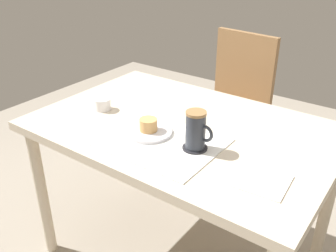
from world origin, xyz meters
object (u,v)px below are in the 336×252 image
at_px(coffee_mug, 196,130).
at_px(pastry_plate, 149,132).
at_px(sugar_bowl, 103,104).
at_px(dining_table, 183,141).
at_px(wooden_chair, 231,105).
at_px(pastry, 148,125).

bearing_deg(coffee_mug, pastry_plate, -178.20).
relative_size(pastry_plate, sugar_bowl, 2.57).
distance_m(dining_table, coffee_mug, 0.25).
bearing_deg(sugar_bowl, wooden_chair, 76.20).
relative_size(pastry_plate, coffee_mug, 1.31).
bearing_deg(pastry_plate, sugar_bowl, 169.09).
bearing_deg(coffee_mug, pastry, -178.20).
relative_size(coffee_mug, sugar_bowl, 1.96).
xyz_separation_m(pastry, coffee_mug, (0.21, 0.01, 0.04)).
bearing_deg(dining_table, wooden_chair, 101.98).
distance_m(wooden_chair, coffee_mug, 0.97).
relative_size(wooden_chair, pastry, 13.14).
xyz_separation_m(pastry, sugar_bowl, (-0.30, 0.06, -0.01)).
height_order(pastry_plate, coffee_mug, coffee_mug).
bearing_deg(wooden_chair, dining_table, 108.73).
relative_size(dining_table, pastry, 17.39).
height_order(dining_table, coffee_mug, coffee_mug).
height_order(dining_table, pastry_plate, pastry_plate).
xyz_separation_m(wooden_chair, pastry_plate, (0.10, -0.88, 0.23)).
distance_m(coffee_mug, sugar_bowl, 0.51).
height_order(coffee_mug, sugar_bowl, coffee_mug).
relative_size(dining_table, coffee_mug, 8.57).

